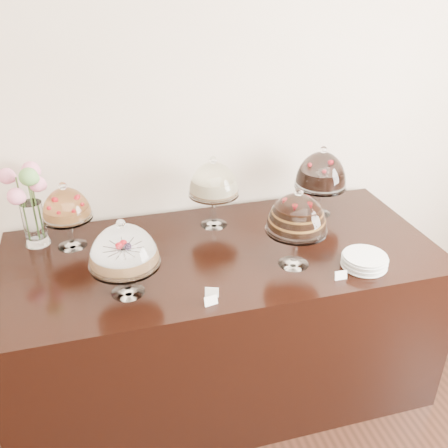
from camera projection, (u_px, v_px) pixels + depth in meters
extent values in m
cube|color=beige|center=(177.00, 108.00, 2.70)|extent=(5.00, 0.04, 3.00)
cube|color=black|center=(222.00, 320.00, 2.76)|extent=(2.20, 1.00, 0.90)
cone|color=white|center=(128.00, 290.00, 2.22)|extent=(0.15, 0.15, 0.02)
cylinder|color=white|center=(127.00, 276.00, 2.19)|extent=(0.03, 0.03, 0.12)
cylinder|color=white|center=(125.00, 263.00, 2.16)|extent=(0.31, 0.31, 0.01)
cylinder|color=#B07E4E|center=(124.00, 257.00, 2.14)|extent=(0.26, 0.26, 0.05)
sphere|color=red|center=(139.00, 245.00, 2.16)|extent=(0.02, 0.02, 0.02)
sphere|color=red|center=(110.00, 246.00, 2.15)|extent=(0.02, 0.02, 0.02)
sphere|color=red|center=(121.00, 258.00, 2.06)|extent=(0.02, 0.02, 0.02)
sphere|color=white|center=(121.00, 224.00, 2.07)|extent=(0.04, 0.04, 0.04)
cone|color=white|center=(293.00, 262.00, 2.43)|extent=(0.15, 0.15, 0.02)
cylinder|color=white|center=(295.00, 245.00, 2.39)|extent=(0.03, 0.03, 0.16)
cylinder|color=white|center=(296.00, 229.00, 2.34)|extent=(0.29, 0.29, 0.01)
cylinder|color=black|center=(297.00, 217.00, 2.31)|extent=(0.22, 0.22, 0.12)
sphere|color=red|center=(308.00, 201.00, 2.31)|extent=(0.02, 0.02, 0.02)
sphere|color=red|center=(293.00, 198.00, 2.33)|extent=(0.02, 0.02, 0.02)
sphere|color=red|center=(285.00, 203.00, 2.28)|extent=(0.02, 0.02, 0.02)
sphere|color=red|center=(295.00, 209.00, 2.23)|extent=(0.02, 0.02, 0.02)
sphere|color=red|center=(309.00, 207.00, 2.25)|extent=(0.02, 0.02, 0.02)
sphere|color=white|center=(299.00, 192.00, 2.25)|extent=(0.04, 0.04, 0.04)
cone|color=white|center=(214.00, 222.00, 2.79)|extent=(0.15, 0.15, 0.02)
cylinder|color=white|center=(214.00, 207.00, 2.74)|extent=(0.03, 0.03, 0.16)
cylinder|color=white|center=(214.00, 193.00, 2.70)|extent=(0.28, 0.28, 0.01)
cylinder|color=#F1E6BB|center=(214.00, 186.00, 2.68)|extent=(0.23, 0.23, 0.08)
sphere|color=white|center=(213.00, 160.00, 2.61)|extent=(0.04, 0.04, 0.04)
cone|color=white|center=(317.00, 211.00, 2.91)|extent=(0.15, 0.15, 0.02)
cylinder|color=white|center=(319.00, 198.00, 2.87)|extent=(0.03, 0.03, 0.15)
cylinder|color=white|center=(320.00, 185.00, 2.83)|extent=(0.30, 0.30, 0.01)
cylinder|color=black|center=(321.00, 177.00, 2.81)|extent=(0.23, 0.23, 0.09)
sphere|color=red|center=(330.00, 166.00, 2.81)|extent=(0.02, 0.02, 0.02)
sphere|color=red|center=(311.00, 166.00, 2.81)|extent=(0.02, 0.02, 0.02)
sphere|color=red|center=(324.00, 173.00, 2.73)|extent=(0.02, 0.02, 0.02)
sphere|color=white|center=(324.00, 150.00, 2.73)|extent=(0.04, 0.04, 0.04)
cone|color=white|center=(72.00, 243.00, 2.58)|extent=(0.15, 0.15, 0.02)
cylinder|color=white|center=(70.00, 230.00, 2.55)|extent=(0.03, 0.03, 0.14)
cylinder|color=white|center=(68.00, 217.00, 2.51)|extent=(0.25, 0.25, 0.01)
cylinder|color=#B77335|center=(67.00, 212.00, 2.50)|extent=(0.20, 0.20, 0.04)
sphere|color=red|center=(77.00, 204.00, 2.51)|extent=(0.02, 0.02, 0.02)
sphere|color=red|center=(69.00, 202.00, 2.53)|extent=(0.02, 0.02, 0.02)
sphere|color=red|center=(58.00, 204.00, 2.50)|extent=(0.02, 0.02, 0.02)
sphere|color=red|center=(55.00, 209.00, 2.46)|extent=(0.02, 0.02, 0.02)
sphere|color=red|center=(64.00, 211.00, 2.44)|extent=(0.02, 0.02, 0.02)
sphere|color=red|center=(74.00, 209.00, 2.46)|extent=(0.02, 0.02, 0.02)
sphere|color=white|center=(63.00, 186.00, 2.43)|extent=(0.04, 0.04, 0.04)
cylinder|color=white|center=(34.00, 223.00, 2.55)|extent=(0.11, 0.11, 0.23)
cylinder|color=#476B2D|center=(37.00, 211.00, 2.52)|extent=(0.01, 0.01, 0.29)
sphere|color=pink|center=(37.00, 184.00, 2.46)|extent=(0.08, 0.08, 0.08)
cylinder|color=#476B2D|center=(34.00, 204.00, 2.58)|extent=(0.01, 0.01, 0.32)
sphere|color=pink|center=(31.00, 170.00, 2.56)|extent=(0.09, 0.09, 0.09)
cylinder|color=#476B2D|center=(22.00, 207.00, 2.53)|extent=(0.01, 0.01, 0.33)
sphere|color=pink|center=(7.00, 176.00, 2.46)|extent=(0.08, 0.08, 0.08)
cylinder|color=#476B2D|center=(27.00, 217.00, 2.51)|extent=(0.01, 0.01, 0.26)
sphere|color=pink|center=(16.00, 196.00, 2.42)|extent=(0.09, 0.09, 0.09)
cylinder|color=#476B2D|center=(33.00, 208.00, 2.49)|extent=(0.01, 0.01, 0.35)
sphere|color=#5E9447|center=(28.00, 177.00, 2.39)|extent=(0.09, 0.09, 0.09)
cylinder|color=silver|center=(364.00, 266.00, 2.41)|extent=(0.21, 0.21, 0.01)
cylinder|color=silver|center=(364.00, 264.00, 2.41)|extent=(0.20, 0.20, 0.01)
cylinder|color=silver|center=(364.00, 262.00, 2.40)|extent=(0.21, 0.21, 0.01)
cylinder|color=silver|center=(365.00, 260.00, 2.40)|extent=(0.20, 0.20, 0.01)
cylinder|color=silver|center=(365.00, 258.00, 2.39)|extent=(0.21, 0.21, 0.01)
cylinder|color=silver|center=(365.00, 256.00, 2.39)|extent=(0.20, 0.20, 0.01)
cube|color=white|center=(211.00, 301.00, 2.14)|extent=(0.06, 0.03, 0.04)
cube|color=white|center=(341.00, 275.00, 2.31)|extent=(0.06, 0.02, 0.04)
cube|color=white|center=(212.00, 292.00, 2.19)|extent=(0.06, 0.04, 0.04)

